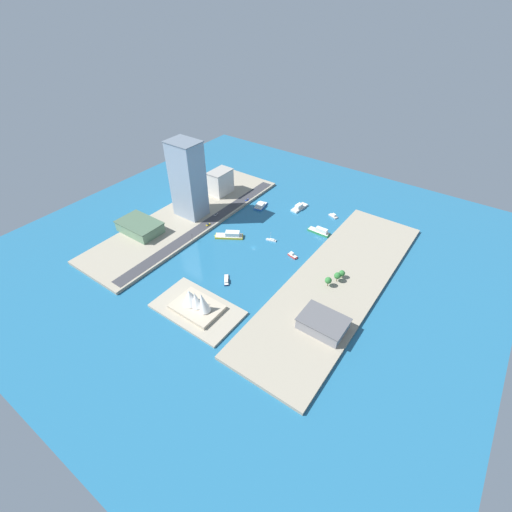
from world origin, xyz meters
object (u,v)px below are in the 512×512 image
Objects in this scene: warehouse_low_gray at (323,323)px; opera_landmark at (196,302)px; hotel_broad_white at (221,182)px; sedan_silver at (216,214)px; ferry_yellow_fast at (230,235)px; sailboat_small_white at (271,240)px; patrol_launch_navy at (226,280)px; ferry_green_doubledeck at (320,231)px; tower_tall_glass at (188,180)px; yacht_sleek_gray at (333,216)px; ferry_white_commuter at (299,207)px; catamaran_blue at (260,205)px; tugboat_red at (293,255)px; traffic_light_waterfront at (192,236)px; taxi_yellow_cab at (208,224)px; terminal_long_green at (140,227)px; hatchback_blue at (247,200)px.

opera_landmark is at bearing 23.59° from warehouse_low_gray.
hotel_broad_white is 52.29m from sedan_silver.
ferry_yellow_fast is 41.42m from sailboat_small_white.
sailboat_small_white is 0.84× the size of patrol_launch_navy.
ferry_green_doubledeck is at bearing -159.74° from sedan_silver.
yacht_sleek_gray is at bearing -145.20° from tower_tall_glass.
hotel_broad_white is at bearing 16.20° from ferry_white_commuter.
hotel_broad_white is 60.76m from tower_tall_glass.
ferry_yellow_fast reaches higher than catamaran_blue.
tugboat_red is 69.20m from patrol_launch_navy.
traffic_light_waterfront is 0.17× the size of opera_landmark.
sailboat_small_white reaches higher than patrol_launch_navy.
patrol_launch_navy is 40.71m from opera_landmark.
taxi_yellow_cab is (97.29, 9.50, 2.42)m from tugboat_red.
terminal_long_green is at bearing 20.56° from traffic_light_waterfront.
ferry_yellow_fast is 2.14× the size of patrol_launch_navy.
hatchback_blue is (28.10, -65.01, 1.18)m from ferry_yellow_fast.
opera_landmark is (-12.59, 181.99, 6.49)m from ferry_white_commuter.
sedan_silver reaches higher than catamaran_blue.
opera_landmark is (-66.20, 64.89, 1.27)m from traffic_light_waterfront.
yacht_sleek_gray is 2.33× the size of taxi_yellow_cab.
ferry_green_doubledeck is 97.95m from hatchback_blue.
tower_tall_glass reaches higher than ferry_white_commuter.
ferry_white_commuter is (-38.03, -22.45, 0.20)m from catamaran_blue.
ferry_white_commuter is 61.18m from hatchback_blue.
ferry_yellow_fast is 141.92m from warehouse_low_gray.
opera_landmark reaches higher than sedan_silver.
taxi_yellow_cab is 0.78× the size of traffic_light_waterfront.
sailboat_small_white reaches higher than traffic_light_waterfront.
patrol_launch_navy is 116.37m from ferry_green_doubledeck.
sailboat_small_white is 72.25m from patrol_launch_navy.
terminal_long_green reaches higher than taxi_yellow_cab.
catamaran_blue reaches higher than tugboat_red.
taxi_yellow_cab is at bearing 44.54° from yacht_sleek_gray.
hotel_broad_white is at bearing -44.04° from ferry_yellow_fast.
terminal_long_green is at bearing 52.11° from ferry_white_commuter.
hatchback_blue is (95.21, 30.72, 2.49)m from yacht_sleek_gray.
warehouse_low_gray is (-141.08, 120.03, 5.99)m from catamaran_blue.
sailboat_small_white reaches higher than ferry_white_commuter.
ferry_white_commuter is at bearing -54.12° from warehouse_low_gray.
tugboat_red is 0.39× the size of hotel_broad_white.
ferry_green_doubledeck is (-79.45, 7.53, 0.62)m from catamaran_blue.
hatchback_blue is at bearing 4.24° from catamaran_blue.
ferry_white_commuter is 97.30m from hotel_broad_white.
sedan_silver is (-27.90, 42.23, -13.11)m from hotel_broad_white.
ferry_yellow_fast is at bearing -22.23° from warehouse_low_gray.
ferry_green_doubledeck reaches higher than ferry_white_commuter.
hotel_broad_white is at bearing -21.74° from tugboat_red.
sailboat_small_white is 1.70× the size of traffic_light_waterfront.
sailboat_small_white is 31.91m from tugboat_red.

